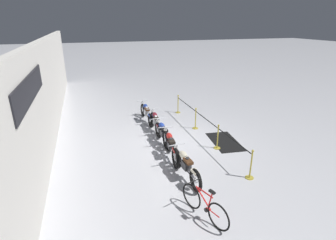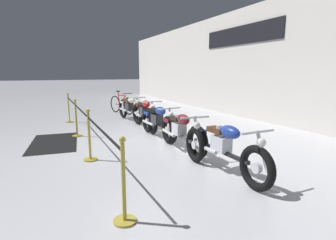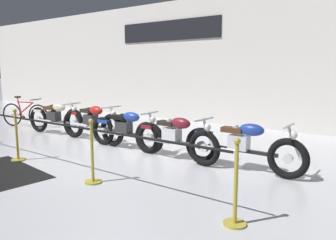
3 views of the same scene
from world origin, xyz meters
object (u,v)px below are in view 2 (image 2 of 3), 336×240
(stanchion_mid_right, at_px, (90,143))
(floor_banner, at_px, (54,142))
(stanchion_far_right, at_px, (124,194))
(stanchion_mid_left, at_px, (77,124))
(motorcycle_maroon_3, at_px, (180,132))
(bicycle, at_px, (122,104))
(stanchion_far_left, at_px, (76,112))
(motorcycle_red_1, at_px, (145,114))
(motorcycle_cream_0, at_px, (130,108))
(motorcycle_blue_2, at_px, (158,121))
(motorcycle_blue_4, at_px, (223,147))

(stanchion_mid_right, relative_size, floor_banner, 0.52)
(stanchion_far_right, bearing_deg, stanchion_mid_left, 180.00)
(motorcycle_maroon_3, relative_size, floor_banner, 1.08)
(stanchion_mid_left, bearing_deg, bicycle, 147.47)
(stanchion_far_left, distance_m, floor_banner, 1.05)
(motorcycle_red_1, distance_m, floor_banner, 2.80)
(stanchion_far_right, bearing_deg, motorcycle_red_1, 156.98)
(motorcycle_maroon_3, bearing_deg, motorcycle_cream_0, 178.35)
(motorcycle_cream_0, xyz_separation_m, motorcycle_maroon_3, (4.14, -0.12, -0.02))
(motorcycle_blue_2, relative_size, motorcycle_maroon_3, 0.97)
(motorcycle_maroon_3, relative_size, stanchion_mid_right, 2.09)
(stanchion_mid_left, bearing_deg, stanchion_mid_right, 0.00)
(motorcycle_red_1, relative_size, stanchion_far_right, 2.24)
(motorcycle_blue_2, distance_m, stanchion_mid_right, 2.29)
(motorcycle_cream_0, xyz_separation_m, stanchion_far_left, (1.61, -2.05, 0.22))
(bicycle, bearing_deg, motorcycle_maroon_3, -3.12)
(stanchion_far_left, bearing_deg, floor_banner, -51.30)
(stanchion_mid_right, distance_m, floor_banner, 1.92)
(motorcycle_blue_2, height_order, stanchion_far_left, stanchion_far_left)
(motorcycle_cream_0, distance_m, stanchion_mid_right, 4.40)
(stanchion_mid_left, xyz_separation_m, stanchion_mid_right, (2.25, 0.00, 0.00))
(floor_banner, bearing_deg, stanchion_mid_right, 26.12)
(motorcycle_red_1, bearing_deg, stanchion_mid_left, -86.39)
(stanchion_far_left, bearing_deg, stanchion_mid_right, -0.00)
(stanchion_far_left, distance_m, stanchion_mid_right, 2.31)
(motorcycle_blue_4, height_order, stanchion_far_right, stanchion_far_right)
(motorcycle_cream_0, distance_m, stanchion_mid_left, 2.63)
(bicycle, bearing_deg, motorcycle_red_1, -3.21)
(motorcycle_blue_2, xyz_separation_m, stanchion_far_left, (-1.15, -1.98, 0.24))
(stanchion_far_right, bearing_deg, stanchion_mid_right, 180.00)
(stanchion_mid_right, bearing_deg, motorcycle_maroon_3, 82.50)
(motorcycle_blue_2, xyz_separation_m, motorcycle_blue_4, (2.82, 0.05, 0.00))
(motorcycle_blue_4, height_order, stanchion_mid_left, stanchion_mid_left)
(stanchion_mid_left, bearing_deg, stanchion_far_left, 180.00)
(bicycle, bearing_deg, floor_banner, -35.73)
(motorcycle_cream_0, xyz_separation_m, stanchion_mid_left, (1.64, -2.05, -0.12))
(motorcycle_blue_2, bearing_deg, bicycle, 176.60)
(motorcycle_maroon_3, height_order, stanchion_far_right, stanchion_far_right)
(motorcycle_red_1, distance_m, stanchion_far_left, 2.08)
(motorcycle_red_1, xyz_separation_m, motorcycle_blue_4, (4.06, -0.03, -0.02))
(motorcycle_blue_2, distance_m, floor_banner, 2.72)
(motorcycle_blue_2, relative_size, stanchion_mid_right, 2.03)
(motorcycle_maroon_3, relative_size, stanchion_mid_left, 2.09)
(motorcycle_blue_2, distance_m, stanchion_mid_left, 2.28)
(motorcycle_blue_2, relative_size, stanchion_far_right, 2.03)
(motorcycle_cream_0, relative_size, motorcycle_blue_2, 1.03)
(motorcycle_red_1, xyz_separation_m, stanchion_far_right, (4.87, -2.07, -0.12))
(floor_banner, bearing_deg, motorcycle_red_1, 109.33)
(motorcycle_blue_4, height_order, bicycle, bicycle)
(motorcycle_blue_4, bearing_deg, stanchion_mid_left, -152.64)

